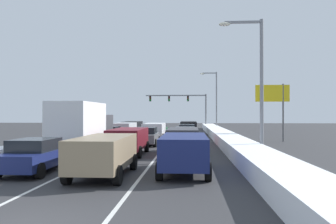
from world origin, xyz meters
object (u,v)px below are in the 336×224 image
at_px(suv_tan_center_lane_nearest, 104,152).
at_px(box_truck_left_lane_second, 83,125).
at_px(sedan_gray_center_lane_third, 146,136).
at_px(traffic_light_gantry, 184,102).
at_px(suv_white_center_lane_fourth, 154,130).
at_px(sedan_red_left_lane_third, 109,135).
at_px(sedan_navy_left_lane_nearest, 36,155).
at_px(sedan_silver_right_lane_fourth, 187,131).
at_px(roadside_sign_right, 272,99).
at_px(suv_black_left_lane_fifth, 132,127).
at_px(suv_navy_right_lane_nearest, 184,150).
at_px(suv_black_right_lane_fifth, 189,127).
at_px(street_lamp_right_near, 256,75).
at_px(suv_charcoal_right_lane_second, 183,138).
at_px(street_lamp_right_mid, 214,96).
at_px(suv_maroon_center_lane_second, 128,139).
at_px(sedan_red_right_lane_third, 185,135).
at_px(suv_silver_left_lane_fourth, 124,129).
at_px(sedan_green_center_lane_fifth, 159,129).

distance_m(suv_tan_center_lane_nearest, box_truck_left_lane_second, 8.63).
bearing_deg(sedan_gray_center_lane_third, traffic_light_gantry, 85.15).
relative_size(suv_white_center_lane_fourth, traffic_light_gantry, 0.45).
bearing_deg(sedan_red_left_lane_third, sedan_navy_left_lane_nearest, -88.94).
relative_size(sedan_silver_right_lane_fourth, suv_tan_center_lane_nearest, 0.92).
height_order(traffic_light_gantry, roadside_sign_right, traffic_light_gantry).
relative_size(suv_black_left_lane_fifth, traffic_light_gantry, 0.45).
bearing_deg(sedan_navy_left_lane_nearest, sedan_gray_center_lane_third, 75.69).
bearing_deg(suv_navy_right_lane_nearest, sedan_navy_left_lane_nearest, -178.62).
height_order(suv_white_center_lane_fourth, traffic_light_gantry, traffic_light_gantry).
xyz_separation_m(suv_navy_right_lane_nearest, suv_white_center_lane_fourth, (-3.37, 18.73, 0.00)).
bearing_deg(suv_navy_right_lane_nearest, suv_black_right_lane_fifth, 89.80).
height_order(traffic_light_gantry, street_lamp_right_near, street_lamp_right_near).
xyz_separation_m(suv_white_center_lane_fourth, suv_black_left_lane_fifth, (-3.64, 7.71, 0.00)).
bearing_deg(box_truck_left_lane_second, suv_tan_center_lane_nearest, -65.70).
bearing_deg(sedan_red_left_lane_third, sedan_gray_center_lane_third, -25.58).
xyz_separation_m(suv_charcoal_right_lane_second, sedan_silver_right_lane_fourth, (0.17, 13.66, -0.25)).
xyz_separation_m(sedan_navy_left_lane_nearest, box_truck_left_lane_second, (-0.20, 7.02, 1.14)).
xyz_separation_m(box_truck_left_lane_second, street_lamp_right_mid, (10.92, 29.68, 3.48)).
height_order(suv_navy_right_lane_nearest, suv_charcoal_right_lane_second, same).
xyz_separation_m(suv_tan_center_lane_nearest, traffic_light_gantry, (2.64, 45.28, 3.72)).
height_order(sedan_gray_center_lane_third, suv_black_left_lane_fifth, suv_black_left_lane_fifth).
relative_size(suv_maroon_center_lane_second, sedan_navy_left_lane_nearest, 1.09).
bearing_deg(box_truck_left_lane_second, street_lamp_right_near, -7.52).
distance_m(sedan_gray_center_lane_third, sedan_navy_left_lane_nearest, 13.31).
bearing_deg(suv_tan_center_lane_nearest, suv_charcoal_right_lane_second, 68.54).
bearing_deg(suv_tan_center_lane_nearest, traffic_light_gantry, 86.67).
xyz_separation_m(sedan_red_right_lane_third, suv_tan_center_lane_nearest, (-3.19, -14.87, 0.25)).
bearing_deg(suv_black_left_lane_fifth, suv_navy_right_lane_nearest, -75.16).
distance_m(suv_maroon_center_lane_second, street_lamp_right_near, 8.87).
bearing_deg(suv_tan_center_lane_nearest, suv_black_left_lane_fifth, 97.60).
xyz_separation_m(suv_silver_left_lane_fourth, roadside_sign_right, (14.89, -2.87, 3.00)).
bearing_deg(sedan_red_left_lane_third, roadside_sign_right, 10.89).
height_order(suv_maroon_center_lane_second, sedan_red_left_lane_third, suv_maroon_center_lane_second).
bearing_deg(sedan_gray_center_lane_third, box_truck_left_lane_second, -120.73).
xyz_separation_m(suv_tan_center_lane_nearest, box_truck_left_lane_second, (-3.53, 7.83, 0.88)).
distance_m(suv_charcoal_right_lane_second, sedan_red_left_lane_third, 10.02).
height_order(suv_charcoal_right_lane_second, sedan_red_left_lane_third, suv_charcoal_right_lane_second).
height_order(suv_tan_center_lane_nearest, roadside_sign_right, roadside_sign_right).
relative_size(sedan_red_right_lane_third, sedan_silver_right_lane_fourth, 1.00).
bearing_deg(sedan_silver_right_lane_fourth, suv_silver_left_lane_fourth, -175.91).
bearing_deg(sedan_gray_center_lane_third, suv_black_left_lane_fifth, 104.76).
height_order(suv_black_right_lane_fifth, suv_tan_center_lane_nearest, same).
bearing_deg(suv_navy_right_lane_nearest, sedan_green_center_lane_fifth, 97.85).
bearing_deg(suv_silver_left_lane_fourth, sedan_gray_center_lane_third, -65.65).
height_order(suv_maroon_center_lane_second, suv_silver_left_lane_fourth, same).
bearing_deg(sedan_red_left_lane_third, suv_navy_right_lane_nearest, -64.28).
height_order(suv_charcoal_right_lane_second, suv_tan_center_lane_nearest, same).
xyz_separation_m(suv_black_right_lane_fifth, traffic_light_gantry, (-0.81, 17.61, 3.72)).
bearing_deg(sedan_red_left_lane_third, street_lamp_right_mid, 63.58).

